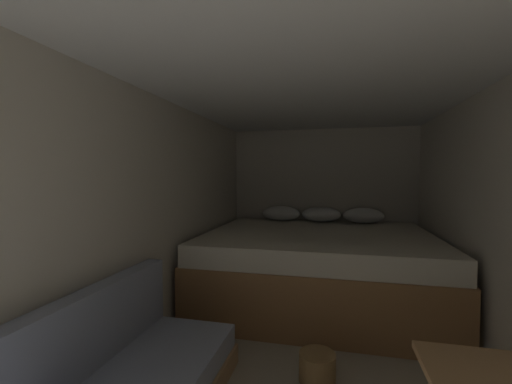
% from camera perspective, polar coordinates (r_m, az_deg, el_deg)
% --- Properties ---
extents(ground_plane, '(6.90, 6.90, 0.00)m').
position_cam_1_polar(ground_plane, '(2.72, 8.98, -28.25)').
color(ground_plane, '#A39984').
extents(wall_back, '(2.64, 0.05, 2.06)m').
position_cam_1_polar(wall_back, '(4.82, 11.33, -1.64)').
color(wall_back, beige).
rests_on(wall_back, ground).
extents(wall_left, '(0.05, 4.90, 2.06)m').
position_cam_1_polar(wall_left, '(2.77, -18.71, -5.03)').
color(wall_left, beige).
rests_on(wall_left, ground).
extents(ceiling_slab, '(2.64, 4.90, 0.05)m').
position_cam_1_polar(ceiling_slab, '(2.43, 9.38, 19.16)').
color(ceiling_slab, white).
rests_on(ceiling_slab, wall_left).
extents(bed, '(2.42, 2.07, 0.98)m').
position_cam_1_polar(bed, '(3.85, 10.65, -12.28)').
color(bed, olive).
rests_on(bed, ground).
extents(wicker_basket, '(0.25, 0.25, 0.19)m').
position_cam_1_polar(wicker_basket, '(2.58, 10.52, -27.57)').
color(wicker_basket, olive).
rests_on(wicker_basket, ground).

